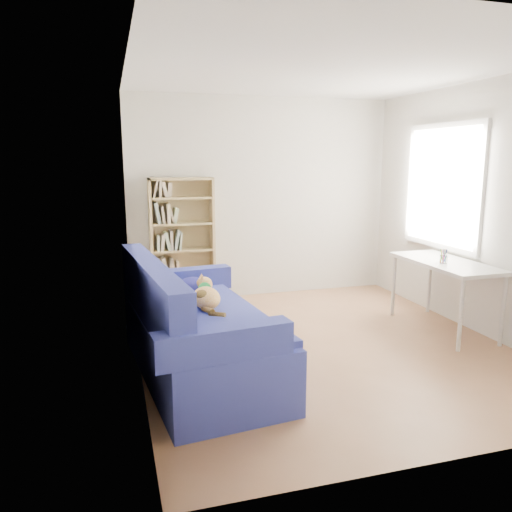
% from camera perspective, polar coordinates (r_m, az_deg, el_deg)
% --- Properties ---
extents(ground, '(4.00, 4.00, 0.00)m').
position_cam_1_polar(ground, '(5.05, 7.42, -10.05)').
color(ground, '#8B5E3F').
rests_on(ground, ground).
extents(room_shell, '(3.54, 4.04, 2.62)m').
position_cam_1_polar(room_shell, '(4.79, 8.84, 8.83)').
color(room_shell, silver).
rests_on(room_shell, ground).
extents(sofa, '(1.17, 2.11, 0.99)m').
position_cam_1_polar(sofa, '(4.28, -7.03, -8.72)').
color(sofa, navy).
rests_on(sofa, ground).
extents(bookshelf, '(0.79, 0.25, 1.59)m').
position_cam_1_polar(bookshelf, '(6.32, -8.41, 1.12)').
color(bookshelf, tan).
rests_on(bookshelf, ground).
extents(desk, '(0.58, 1.27, 0.75)m').
position_cam_1_polar(desk, '(5.63, 20.84, -1.26)').
color(desk, white).
rests_on(desk, ground).
extents(pen_cup, '(0.08, 0.08, 0.15)m').
position_cam_1_polar(pen_cup, '(5.51, 20.66, -0.18)').
color(pen_cup, white).
rests_on(pen_cup, desk).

